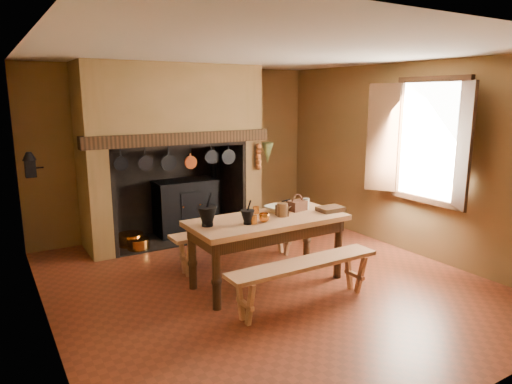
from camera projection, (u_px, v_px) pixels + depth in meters
floor at (265, 282)px, 5.79m from camera, size 5.50×5.50×0.00m
ceiling at (266, 53)px, 5.22m from camera, size 5.50×5.50×0.00m
back_wall at (179, 150)px, 7.80m from camera, size 5.00×0.02×2.80m
wall_left at (39, 197)px, 4.23m from camera, size 0.02×5.50×2.80m
wall_right at (407, 159)px, 6.78m from camera, size 0.02×5.50×2.80m
wall_front at (475, 229)px, 3.21m from camera, size 5.00×0.02×2.80m
chimney_breast at (171, 128)px, 7.20m from camera, size 2.95×0.96×2.80m
iron_range at (186, 206)px, 7.72m from camera, size 1.12×0.55×1.60m
hearth_pans at (132, 241)px, 7.10m from camera, size 0.51×0.62×0.20m
hanging_pans at (182, 161)px, 6.85m from camera, size 1.92×0.29×0.27m
onion_string at (258, 157)px, 7.52m from camera, size 0.12×0.10×0.46m
herb_bunch at (268, 153)px, 7.61m from camera, size 0.20×0.20×0.35m
window at (424, 141)px, 6.30m from camera, size 0.39×1.75×1.76m
wall_coffee_mill at (30, 163)px, 5.55m from camera, size 0.23×0.16×0.31m
work_table at (268, 228)px, 5.62m from camera, size 1.96×0.87×0.85m
bench_front at (304, 273)px, 5.06m from camera, size 1.87×0.33×0.53m
bench_back at (238, 236)px, 6.33m from camera, size 1.92×0.34×0.54m
mortar_large at (207, 215)px, 5.22m from camera, size 0.23×0.23×0.39m
mortar_small at (248, 216)px, 5.30m from camera, size 0.17×0.17×0.28m
coffee_grinder at (282, 210)px, 5.68m from camera, size 0.19×0.16×0.21m
brass_mug_a at (253, 220)px, 5.33m from camera, size 0.09×0.09×0.10m
brass_mug_b at (256, 210)px, 5.79m from camera, size 0.10×0.10×0.09m
mixing_bowl at (278, 209)px, 5.89m from camera, size 0.38×0.38×0.08m
stoneware_crock at (282, 210)px, 5.65m from camera, size 0.15×0.15×0.17m
glass_jar at (306, 204)px, 6.00m from camera, size 0.11×0.11×0.15m
wicker_basket at (297, 205)px, 5.95m from camera, size 0.25×0.20×0.22m
wooden_tray at (331, 209)px, 5.92m from camera, size 0.34×0.25×0.06m
brass_cup at (264, 218)px, 5.41m from camera, size 0.17×0.17×0.10m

